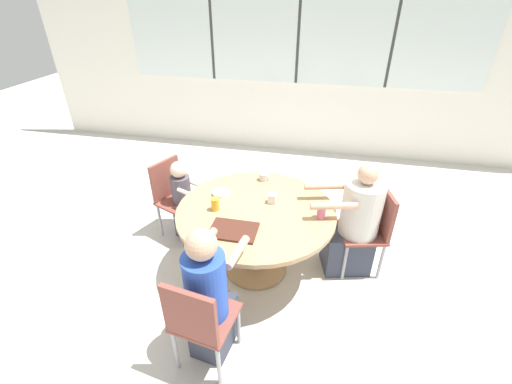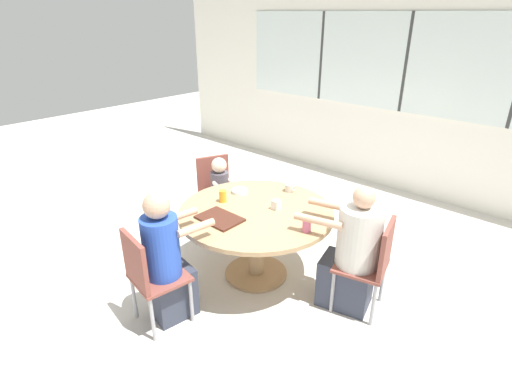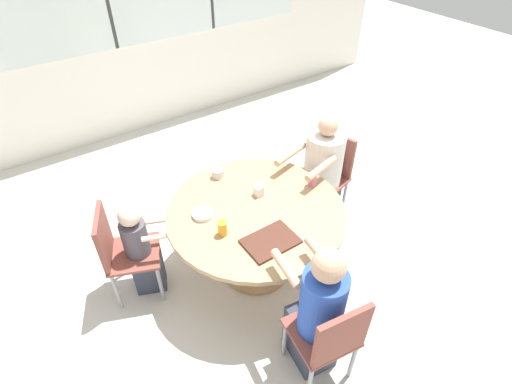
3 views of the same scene
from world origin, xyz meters
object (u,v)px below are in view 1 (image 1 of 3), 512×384
Objects in this scene: person_woman_green_shirt at (354,226)px; bowl_white_shallow at (221,193)px; chair_for_man_blue_shirt at (198,319)px; milk_carton_small at (272,198)px; coffee_mug at (264,177)px; person_toddler at (184,203)px; sippy_cup at (321,210)px; chair_for_toddler at (173,192)px; juice_glass at (215,204)px; chair_for_woman_green_shirt at (372,225)px; person_man_blue_shirt at (209,299)px.

person_woman_green_shirt is 6.93× the size of bowl_white_shallow.
milk_carton_small is (0.28, 1.21, 0.24)m from chair_for_man_blue_shirt.
chair_for_man_blue_shirt is 8.40× the size of coffee_mug.
person_toddler is at bearing -167.42° from coffee_mug.
sippy_cup is (0.60, -0.55, 0.04)m from coffee_mug.
chair_for_toddler is 8.40× the size of coffee_mug.
chair_for_toddler is at bearing 158.93° from bowl_white_shallow.
person_woman_green_shirt is 0.48m from sippy_cup.
juice_glass is (-0.92, -0.07, -0.02)m from sippy_cup.
coffee_mug is (-1.08, 0.27, 0.24)m from chair_for_woman_green_shirt.
milk_carton_small is (0.15, -0.40, 0.01)m from coffee_mug.
chair_for_man_blue_shirt is 1.58m from person_toddler.
chair_for_toddler is 0.70m from bowl_white_shallow.
chair_for_woman_green_shirt is 0.96m from milk_carton_small.
person_woman_green_shirt is 1.28m from bowl_white_shallow.
juice_glass is at bearing 113.06° from person_man_blue_shirt.
person_toddler is at bearing 139.19° from juice_glass.
bowl_white_shallow is (-0.24, 1.08, 0.19)m from person_man_blue_shirt.
person_woman_green_shirt is at bearing 2.10° from bowl_white_shallow.
chair_for_man_blue_shirt is 0.74× the size of person_man_blue_shirt.
sippy_cup is (1.56, -0.42, 0.28)m from chair_for_toddler.
person_toddler reaches higher than sippy_cup.
chair_for_woman_green_shirt and chair_for_man_blue_shirt have the same top height.
person_woman_green_shirt reaches higher than juice_glass.
chair_for_woman_green_shirt is 0.76× the size of person_woman_green_shirt.
chair_for_man_blue_shirt is at bearing -90.00° from person_man_blue_shirt.
chair_for_toddler is 0.94× the size of person_toddler.
sippy_cup reaches higher than chair_for_toddler.
person_man_blue_shirt is 7.04× the size of bowl_white_shallow.
person_man_blue_shirt is at bearing 90.00° from chair_for_man_blue_shirt.
chair_for_woman_green_shirt is at bearing 56.39° from chair_for_man_blue_shirt.
bowl_white_shallow is at bearing 175.82° from milk_carton_small.
bowl_white_shallow is at bearing 78.00° from person_woman_green_shirt.
chair_for_toddler is 1.89m from person_woman_green_shirt.
person_toddler is 0.74m from juice_glass.
person_toddler reaches higher than milk_carton_small.
person_woman_green_shirt is at bearing 6.19° from milk_carton_small.
sippy_cup is 0.47m from milk_carton_small.
bowl_white_shallow is (-1.42, -0.09, 0.21)m from chair_for_woman_green_shirt.
sippy_cup is (-0.32, -0.23, 0.28)m from person_woman_green_shirt.
chair_for_toddler is 0.85m from juice_glass.
chair_for_man_blue_shirt is (-1.21, -1.33, 0.00)m from chair_for_woman_green_shirt.
person_man_blue_shirt is at bearing -77.55° from bowl_white_shallow.
chair_for_man_blue_shirt reaches higher than coffee_mug.
chair_for_woman_green_shirt is at bearing 108.32° from chair_for_toddler.
chair_for_toddler is 1.00m from coffee_mug.
chair_for_toddler is 0.74× the size of person_man_blue_shirt.
sippy_cup is at bearing 4.41° from juice_glass.
chair_for_woman_green_shirt is 0.74× the size of person_man_blue_shirt.
juice_glass is (-0.19, 0.99, 0.25)m from chair_for_man_blue_shirt.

